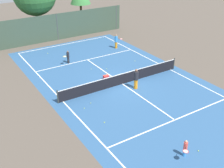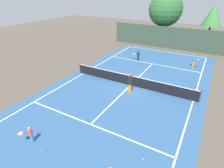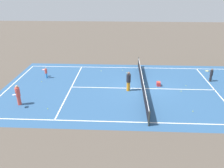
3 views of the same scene
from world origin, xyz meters
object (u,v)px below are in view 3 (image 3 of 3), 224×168
(tennis_ball_4, at_px, (42,82))
(tennis_ball_8, at_px, (193,111))
(ball_crate, at_px, (159,84))
(tennis_ball_1, at_px, (143,74))
(tennis_ball_0, at_px, (101,71))
(player_1, at_px, (211,75))
(tennis_ball_9, at_px, (126,73))
(tennis_ball_3, at_px, (186,85))
(tennis_ball_6, at_px, (48,109))
(player_2, at_px, (18,95))
(tennis_ball_5, at_px, (181,91))
(tennis_ball_7, at_px, (123,70))
(player_4, at_px, (46,73))
(player_3, at_px, (128,81))

(tennis_ball_4, bearing_deg, tennis_ball_8, 69.04)
(ball_crate, distance_m, tennis_ball_1, 3.20)
(tennis_ball_1, bearing_deg, tennis_ball_8, 22.02)
(ball_crate, xyz_separation_m, tennis_ball_0, (-3.55, -5.62, -0.15))
(player_1, relative_size, tennis_ball_9, 19.51)
(tennis_ball_3, xyz_separation_m, tennis_ball_6, (4.85, -11.42, 0.00))
(ball_crate, xyz_separation_m, tennis_ball_1, (-2.97, -1.18, -0.15))
(player_2, relative_size, tennis_ball_3, 24.88)
(tennis_ball_5, relative_size, tennis_ball_9, 1.00)
(player_2, bearing_deg, tennis_ball_1, 125.22)
(tennis_ball_5, distance_m, tennis_ball_7, 7.19)
(tennis_ball_6, bearing_deg, player_2, -103.89)
(tennis_ball_5, bearing_deg, player_4, -101.34)
(tennis_ball_8, bearing_deg, tennis_ball_7, -148.53)
(tennis_ball_0, xyz_separation_m, tennis_ball_7, (-0.33, 2.32, 0.00))
(tennis_ball_0, relative_size, tennis_ball_4, 1.00)
(player_4, distance_m, tennis_ball_7, 8.02)
(player_2, distance_m, tennis_ball_4, 4.60)
(player_2, xyz_separation_m, tennis_ball_3, (-4.26, 13.81, -0.81))
(player_3, distance_m, tennis_ball_5, 4.68)
(tennis_ball_1, height_order, tennis_ball_6, same)
(player_2, distance_m, player_4, 5.54)
(tennis_ball_6, distance_m, tennis_ball_9, 9.89)
(tennis_ball_7, bearing_deg, player_3, 5.66)
(player_3, bearing_deg, tennis_ball_4, -100.65)
(tennis_ball_5, xyz_separation_m, tennis_ball_6, (3.57, -10.68, 0.00))
(tennis_ball_6, xyz_separation_m, tennis_ball_7, (-8.63, 5.58, 0.00))
(player_2, height_order, player_4, player_2)
(tennis_ball_7, bearing_deg, tennis_ball_8, 31.47)
(tennis_ball_7, bearing_deg, ball_crate, 40.42)
(tennis_ball_1, height_order, tennis_ball_9, same)
(tennis_ball_8, bearing_deg, tennis_ball_0, -137.34)
(player_4, height_order, tennis_ball_0, player_4)
(tennis_ball_1, bearing_deg, player_4, -80.64)
(tennis_ball_9, bearing_deg, tennis_ball_1, 84.77)
(player_2, height_order, tennis_ball_5, player_2)
(ball_crate, xyz_separation_m, tennis_ball_3, (-0.10, 2.54, -0.15))
(tennis_ball_6, relative_size, tennis_ball_7, 1.00)
(player_4, relative_size, tennis_ball_0, 16.62)
(player_2, height_order, tennis_ball_6, player_2)
(player_4, xyz_separation_m, tennis_ball_4, (1.01, -0.15, -0.54))
(tennis_ball_5, bearing_deg, tennis_ball_7, -134.76)
(tennis_ball_3, distance_m, tennis_ball_8, 4.74)
(player_2, relative_size, tennis_ball_0, 24.88)
(player_2, bearing_deg, tennis_ball_8, 88.10)
(tennis_ball_9, bearing_deg, tennis_ball_6, -37.14)
(ball_crate, relative_size, tennis_ball_3, 7.17)
(player_2, xyz_separation_m, tennis_ball_0, (-7.71, 5.65, -0.81))
(tennis_ball_0, bearing_deg, player_4, -67.55)
(tennis_ball_8, relative_size, tennis_ball_9, 1.00)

